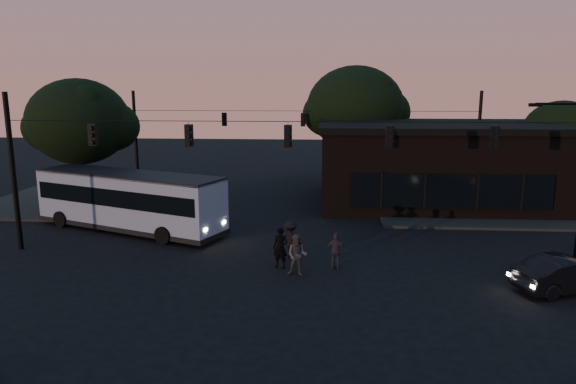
# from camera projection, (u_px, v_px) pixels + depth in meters

# --- Properties ---
(ground) EXTENTS (120.00, 120.00, 0.00)m
(ground) POSITION_uv_depth(u_px,v_px,m) (281.00, 287.00, 20.08)
(ground) COLOR black
(ground) RESTS_ON ground
(sidewalk_far_right) EXTENTS (14.00, 10.00, 0.15)m
(sidewalk_far_right) POSITION_uv_depth(u_px,v_px,m) (485.00, 209.00, 32.92)
(sidewalk_far_right) COLOR black
(sidewalk_far_right) RESTS_ON ground
(sidewalk_far_left) EXTENTS (14.00, 10.00, 0.15)m
(sidewalk_far_left) POSITION_uv_depth(u_px,v_px,m) (93.00, 202.00, 34.73)
(sidewalk_far_left) COLOR black
(sidewalk_far_left) RESTS_ON ground
(building) EXTENTS (15.40, 10.41, 5.40)m
(building) POSITION_uv_depth(u_px,v_px,m) (434.00, 163.00, 34.54)
(building) COLOR black
(building) RESTS_ON ground
(tree_behind) EXTENTS (7.60, 7.60, 9.43)m
(tree_behind) POSITION_uv_depth(u_px,v_px,m) (355.00, 108.00, 40.10)
(tree_behind) COLOR black
(tree_behind) RESTS_ON ground
(tree_right) EXTENTS (5.20, 5.20, 6.86)m
(tree_right) POSITION_uv_depth(u_px,v_px,m) (561.00, 133.00, 35.52)
(tree_right) COLOR black
(tree_right) RESTS_ON ground
(tree_left) EXTENTS (6.40, 6.40, 8.30)m
(tree_left) POSITION_uv_depth(u_px,v_px,m) (79.00, 122.00, 32.67)
(tree_left) COLOR black
(tree_left) RESTS_ON ground
(signal_rig_near) EXTENTS (26.24, 0.30, 7.50)m
(signal_rig_near) POSITION_uv_depth(u_px,v_px,m) (288.00, 161.00, 23.12)
(signal_rig_near) COLOR black
(signal_rig_near) RESTS_ON ground
(signal_rig_far) EXTENTS (26.24, 0.30, 7.50)m
(signal_rig_far) POSITION_uv_depth(u_px,v_px,m) (303.00, 135.00, 38.81)
(signal_rig_far) COLOR black
(signal_rig_far) RESTS_ON ground
(bus) EXTENTS (11.46, 6.75, 3.19)m
(bus) POSITION_uv_depth(u_px,v_px,m) (129.00, 198.00, 27.85)
(bus) COLOR #8289A6
(bus) RESTS_ON ground
(car) EXTENTS (4.45, 2.74, 1.39)m
(car) POSITION_uv_depth(u_px,v_px,m) (569.00, 274.00, 19.54)
(car) COLOR black
(car) RESTS_ON ground
(pedestrian_a) EXTENTS (0.74, 0.57, 1.80)m
(pedestrian_a) POSITION_uv_depth(u_px,v_px,m) (280.00, 248.00, 22.08)
(pedestrian_a) COLOR black
(pedestrian_a) RESTS_ON ground
(pedestrian_b) EXTENTS (0.95, 0.79, 1.75)m
(pedestrian_b) POSITION_uv_depth(u_px,v_px,m) (297.00, 255.00, 21.19)
(pedestrian_b) COLOR #3D3837
(pedestrian_b) RESTS_ON ground
(pedestrian_c) EXTENTS (0.98, 0.55, 1.58)m
(pedestrian_c) POSITION_uv_depth(u_px,v_px,m) (336.00, 251.00, 22.03)
(pedestrian_c) COLOR #2C252D
(pedestrian_c) RESTS_ON ground
(pedestrian_d) EXTENTS (1.28, 1.00, 1.75)m
(pedestrian_d) POSITION_uv_depth(u_px,v_px,m) (291.00, 239.00, 23.42)
(pedestrian_d) COLOR black
(pedestrian_d) RESTS_ON ground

